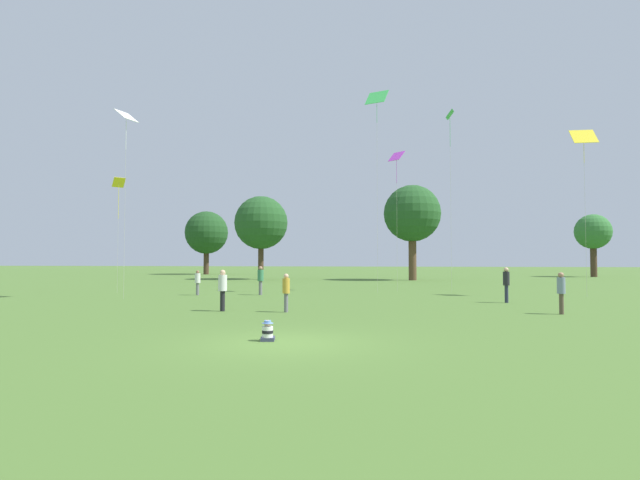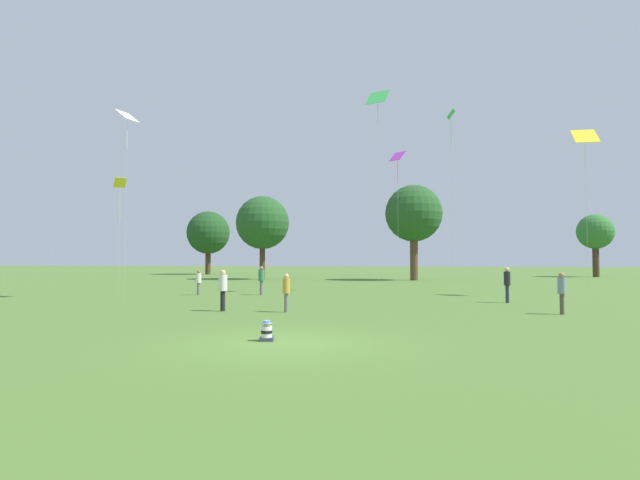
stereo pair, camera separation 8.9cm
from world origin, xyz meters
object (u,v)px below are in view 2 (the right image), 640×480
object	(u,v)px
person_standing_3	(199,280)
distant_tree_0	(414,214)
person_standing_1	(286,289)
person_standing_5	(261,278)
kite_3	(127,121)
distant_tree_3	(208,233)
kite_4	(398,160)
person_standing_0	(507,281)
distant_tree_1	(262,223)
distant_tree_2	(595,232)
kite_0	(378,101)
person_standing_2	(223,286)
seated_toddler	(267,332)
kite_2	(451,126)
kite_5	(585,139)
person_standing_4	(562,289)
kite_1	(120,188)

from	to	relation	value
person_standing_3	distant_tree_0	bearing A→B (deg)	-56.19
person_standing_1	person_standing_5	xyz separation A→B (m)	(-3.95, 9.74, 0.10)
kite_3	distant_tree_3	xyz separation A→B (m)	(-13.90, 45.69, -3.79)
person_standing_3	kite_4	world-z (taller)	kite_4
person_standing_0	kite_4	size ratio (longest dim) A/B	0.18
distant_tree_1	distant_tree_2	world-z (taller)	distant_tree_1
kite_0	person_standing_5	bearing A→B (deg)	-95.21
person_standing_2	kite_4	xyz separation A→B (m)	(7.24, 14.94, 8.18)
distant_tree_1	distant_tree_2	size ratio (longest dim) A/B	1.16
seated_toddler	person_standing_0	distance (m)	16.28
person_standing_0	person_standing_1	size ratio (longest dim) A/B	1.12
distant_tree_2	kite_2	bearing A→B (deg)	-121.60
kite_2	kite_4	bearing A→B (deg)	-35.88
kite_4	distant_tree_3	size ratio (longest dim) A/B	1.04
kite_2	distant_tree_0	world-z (taller)	kite_2
kite_5	person_standing_2	bearing A→B (deg)	-104.38
kite_4	distant_tree_1	distance (m)	24.27
seated_toddler	person_standing_5	distance (m)	17.81
person_standing_4	kite_3	distance (m)	23.90
person_standing_4	seated_toddler	bearing A→B (deg)	81.54
kite_0	kite_4	distance (m)	4.45
kite_0	kite_3	distance (m)	15.79
person_standing_1	kite_2	distance (m)	19.60
kite_1	kite_5	size ratio (longest dim) A/B	0.76
person_standing_5	kite_2	distance (m)	16.57
person_standing_4	kite_0	distance (m)	18.23
person_standing_5	kite_5	distance (m)	21.28
person_standing_2	kite_1	world-z (taller)	kite_1
kite_1	kite_2	bearing A→B (deg)	-172.97
person_standing_5	distant_tree_1	size ratio (longest dim) A/B	0.19
seated_toddler	kite_2	bearing A→B (deg)	61.89
distant_tree_1	distant_tree_3	bearing A→B (deg)	127.96
kite_4	distant_tree_2	bearing A→B (deg)	136.96
person_standing_1	kite_2	xyz separation A→B (m)	(8.11, 14.47, 10.43)
person_standing_0	person_standing_3	world-z (taller)	person_standing_0
distant_tree_0	distant_tree_3	size ratio (longest dim) A/B	1.08
kite_3	distant_tree_2	size ratio (longest dim) A/B	1.32
person_standing_1	kite_5	bearing A→B (deg)	-39.59
person_standing_5	distant_tree_2	bearing A→B (deg)	-20.92
person_standing_0	kite_5	world-z (taller)	kite_5
kite_5	distant_tree_3	bearing A→B (deg)	179.33
person_standing_2	kite_1	size ratio (longest dim) A/B	0.23
person_standing_4	distant_tree_3	distance (m)	61.54
kite_0	seated_toddler	bearing A→B (deg)	-32.05
kite_1	kite_2	distance (m)	22.79
kite_1	kite_3	xyz separation A→B (m)	(3.20, -4.56, 3.07)
kite_4	distant_tree_2	distance (m)	41.75
seated_toddler	kite_2	distance (m)	25.41
seated_toddler	person_standing_1	distance (m)	7.42
person_standing_0	person_standing_1	world-z (taller)	person_standing_0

